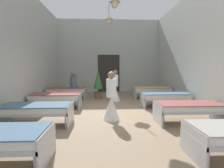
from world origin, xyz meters
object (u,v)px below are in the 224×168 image
at_px(bed_left_row_3, 67,90).
at_px(bed_right_row_3, 152,90).
at_px(nurse_near_aisle, 111,102).
at_px(patient_seated_primary, 74,82).
at_px(bed_right_row_1, 189,107).
at_px(bed_left_row_1, 36,109).
at_px(bed_left_row_2, 56,97).
at_px(potted_plant, 98,82).
at_px(bed_right_row_2, 165,96).
at_px(nurse_mid_aisle, 115,90).

xyz_separation_m(bed_left_row_3, bed_right_row_3, (4.34, 0.00, 0.00)).
relative_size(bed_right_row_3, nurse_near_aisle, 1.28).
height_order(bed_right_row_3, patient_seated_primary, patient_seated_primary).
bearing_deg(bed_right_row_1, bed_right_row_3, 90.00).
bearing_deg(bed_left_row_1, bed_left_row_2, 90.00).
distance_m(bed_right_row_3, potted_plant, 2.80).
bearing_deg(nurse_near_aisle, bed_left_row_2, 116.56).
height_order(bed_left_row_2, bed_left_row_3, same).
bearing_deg(bed_right_row_2, bed_right_row_1, -90.00).
height_order(bed_left_row_1, patient_seated_primary, patient_seated_primary).
height_order(bed_right_row_2, bed_right_row_3, same).
distance_m(bed_right_row_3, nurse_mid_aisle, 2.04).
bearing_deg(nurse_near_aisle, bed_right_row_2, 7.27).
height_order(bed_right_row_3, potted_plant, potted_plant).
distance_m(bed_right_row_1, patient_seated_primary, 5.46).
relative_size(bed_left_row_2, potted_plant, 1.29).
relative_size(nurse_near_aisle, patient_seated_primary, 1.86).
relative_size(bed_left_row_1, bed_left_row_2, 1.00).
height_order(bed_left_row_3, nurse_mid_aisle, nurse_mid_aisle).
distance_m(bed_left_row_1, nurse_mid_aisle, 3.99).
height_order(bed_right_row_1, nurse_near_aisle, nurse_near_aisle).
bearing_deg(bed_left_row_1, nurse_near_aisle, 9.77).
xyz_separation_m(bed_left_row_1, nurse_near_aisle, (2.10, 0.36, 0.09)).
relative_size(bed_right_row_2, nurse_mid_aisle, 1.28).
height_order(bed_left_row_2, nurse_near_aisle, nurse_near_aisle).
bearing_deg(bed_right_row_1, bed_left_row_2, 156.36).
bearing_deg(patient_seated_primary, potted_plant, 5.51).
xyz_separation_m(bed_right_row_2, potted_plant, (-2.77, 1.92, 0.39)).
xyz_separation_m(bed_right_row_1, nurse_near_aisle, (-2.25, 0.36, 0.09)).
distance_m(bed_left_row_1, patient_seated_primary, 3.75).
relative_size(bed_right_row_1, patient_seated_primary, 2.38).
distance_m(bed_right_row_1, nurse_mid_aisle, 3.74).
xyz_separation_m(bed_right_row_3, patient_seated_primary, (-3.99, -0.09, 0.43)).
height_order(bed_left_row_1, bed_right_row_1, same).
bearing_deg(patient_seated_primary, bed_right_row_3, 1.34).
xyz_separation_m(bed_left_row_3, potted_plant, (1.57, 0.02, 0.39)).
relative_size(bed_left_row_1, bed_right_row_2, 1.00).
relative_size(bed_left_row_3, potted_plant, 1.29).
bearing_deg(bed_left_row_2, bed_right_row_1, -23.64).
bearing_deg(bed_right_row_2, patient_seated_primary, 155.65).
distance_m(bed_right_row_3, patient_seated_primary, 4.02).
bearing_deg(patient_seated_primary, bed_right_row_2, -24.35).
bearing_deg(nurse_mid_aisle, patient_seated_primary, 166.79).
relative_size(nurse_mid_aisle, patient_seated_primary, 1.86).
xyz_separation_m(nurse_near_aisle, nurse_mid_aisle, (0.30, 2.83, 0.00)).
bearing_deg(bed_right_row_3, bed_left_row_3, 180.00).
bearing_deg(nurse_near_aisle, bed_left_row_1, 162.62).
bearing_deg(bed_left_row_1, patient_seated_primary, 84.61).
height_order(bed_left_row_3, nurse_near_aisle, nurse_near_aisle).
xyz_separation_m(bed_right_row_2, bed_right_row_3, (0.00, 1.90, 0.00)).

